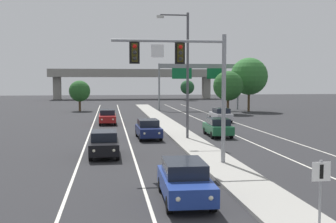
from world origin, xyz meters
TOP-DOWN VIEW (x-y plane):
  - median_island at (0.00, 18.00)m, footprint 2.40×110.00m
  - lane_stripe_oncoming_center at (-4.70, 25.00)m, footprint 0.14×100.00m
  - lane_stripe_receding_center at (4.70, 25.00)m, footprint 0.14×100.00m
  - edge_stripe_left at (-8.00, 25.00)m, footprint 0.14×100.00m
  - edge_stripe_right at (8.00, 25.00)m, footprint 0.14×100.00m
  - overhead_signal_mast at (-1.81, 15.78)m, footprint 6.37×0.44m
  - median_sign_post at (0.25, 4.94)m, footprint 0.60×0.10m
  - street_lamp_median at (-0.18, 25.90)m, footprint 2.58×0.28m
  - car_oncoming_blue at (-3.24, 9.17)m, footprint 1.92×4.51m
  - car_oncoming_black at (-6.54, 19.53)m, footprint 1.84×4.48m
  - car_oncoming_navy at (-3.04, 26.98)m, footprint 1.92×4.51m
  - car_oncoming_red at (-6.42, 38.98)m, footprint 1.84×4.48m
  - car_receding_green at (3.01, 27.54)m, footprint 1.92×4.51m
  - car_receding_silver at (6.66, 39.93)m, footprint 1.85×4.48m
  - highway_sign_gantry at (8.20, 58.93)m, footprint 13.28×0.42m
  - overpass_bridge at (0.00, 100.34)m, footprint 42.40×6.40m
  - tree_far_left_a at (-10.80, 59.33)m, footprint 3.31×3.31m
  - tree_far_right_a at (10.60, 50.57)m, footprint 4.25×4.25m
  - tree_far_right_c at (12.29, 90.70)m, footprint 3.34×3.34m
  - tree_far_right_b at (15.19, 54.88)m, footprint 5.74×5.74m

SIDE VIEW (x-z plane):
  - lane_stripe_oncoming_center at x=-4.70m, z-range 0.00..0.01m
  - lane_stripe_receding_center at x=4.70m, z-range 0.00..0.01m
  - edge_stripe_left at x=-8.00m, z-range 0.00..0.01m
  - edge_stripe_right at x=8.00m, z-range 0.00..0.01m
  - median_island at x=0.00m, z-range 0.00..0.15m
  - car_oncoming_blue at x=-3.24m, z-range 0.03..1.61m
  - car_oncoming_black at x=-6.54m, z-range 0.03..1.61m
  - car_oncoming_navy at x=-3.04m, z-range 0.03..1.61m
  - car_oncoming_red at x=-6.42m, z-range 0.03..1.61m
  - car_receding_green at x=3.01m, z-range 0.03..1.61m
  - car_receding_silver at x=6.66m, z-range 0.03..1.61m
  - median_sign_post at x=0.25m, z-range 0.49..2.69m
  - tree_far_left_a at x=-10.80m, z-range 0.73..5.51m
  - tree_far_right_c at x=12.29m, z-range 0.73..5.56m
  - tree_far_right_a at x=10.60m, z-range 0.94..7.09m
  - overhead_signal_mast at x=-1.81m, z-range 1.69..8.89m
  - tree_far_right_b at x=15.19m, z-range 1.27..9.57m
  - overpass_bridge at x=0.00m, z-range 1.96..9.61m
  - street_lamp_median at x=-0.18m, z-range 0.79..10.79m
  - highway_sign_gantry at x=8.20m, z-range 2.41..9.91m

